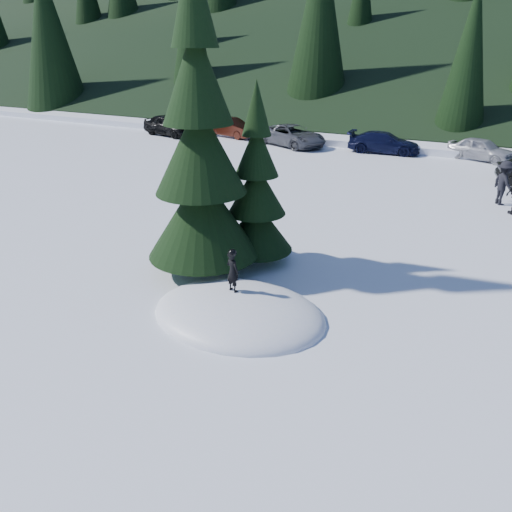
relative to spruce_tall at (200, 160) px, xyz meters
The scene contains 11 objects.
ground 4.37m from the spruce_tall, 39.29° to the right, with size 200.00×200.00×0.00m, color white.
snow_mound 4.37m from the spruce_tall, 39.29° to the right, with size 4.48×3.52×0.96m, color white.
spruce_tall is the anchor object (origin of this frame).
spruce_short 2.11m from the spruce_tall, 54.46° to the left, with size 2.20×2.20×5.37m.
child_skier 3.35m from the spruce_tall, 39.09° to the right, with size 0.39×0.25×1.06m, color black.
adult_2 13.80m from the spruce_tall, 57.58° to the left, with size 1.19×0.68×1.84m, color black.
car_0 24.45m from the spruce_tall, 129.47° to the left, with size 1.78×4.43×1.51m, color black.
car_1 23.37m from the spruce_tall, 118.64° to the left, with size 1.41×4.05×1.33m, color black.
car_2 20.29m from the spruce_tall, 106.81° to the left, with size 2.27×4.92×1.37m, color #4A4B52.
car_3 20.06m from the spruce_tall, 89.76° to the left, with size 1.77×4.36×1.27m, color black.
car_4 21.37m from the spruce_tall, 74.69° to the left, with size 1.50×3.74×1.27m, color #9C9DA5.
Camera 1 is at (5.49, -9.40, 6.24)m, focal length 35.00 mm.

